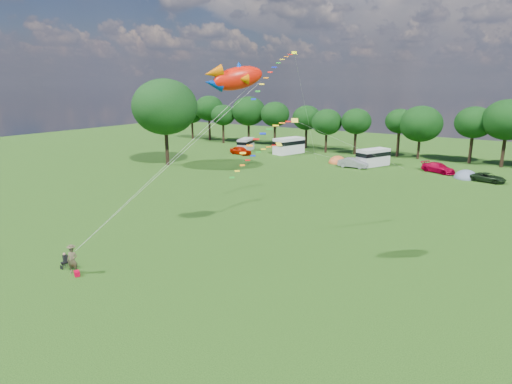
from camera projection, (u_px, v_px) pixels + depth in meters
The scene contains 19 objects.
ground_plane at pixel (191, 273), 29.02m from camera, with size 180.00×180.00×0.00m, color black.
tree_line at pixel (443, 123), 69.08m from camera, with size 102.98×10.98×10.27m.
big_tree at pixel (165, 107), 65.47m from camera, with size 10.00×10.00×13.28m.
car_a at pixel (241, 150), 77.40m from camera, with size 1.75×4.45×1.48m, color #BE1700.
car_b at pixel (353, 163), 65.18m from camera, with size 1.56×4.17×1.47m, color gray.
car_c at pixel (438, 168), 61.56m from camera, with size 1.99×4.75×1.42m, color #AD0027.
car_d at pixel (488, 178), 55.79m from camera, with size 1.95×4.31×1.18m, color black.
campervan_a at pixel (246, 144), 81.89m from camera, with size 3.23×5.08×2.31m.
campervan_b at pixel (289, 145), 78.13m from camera, with size 4.12×6.40×2.90m.
campervan_c at pixel (373, 157), 66.65m from camera, with size 4.29×5.85×2.64m.
tent_orange at pixel (337, 163), 69.28m from camera, with size 2.93×3.21×2.29m.
tent_greyblue at pixel (466, 178), 58.06m from camera, with size 3.10×3.40×2.31m.
kite_flyer at pixel (72, 260), 28.84m from camera, with size 0.68×0.45×1.87m, color brown.
camp_chair at pixel (65, 259), 29.72m from camera, with size 0.54×0.54×1.14m.
kite_bag at pixel (77, 274), 28.58m from camera, with size 0.47×0.32×0.34m, color #B40020.
fish_kite at pixel (233, 78), 28.44m from camera, with size 3.58×3.90×2.25m.
streamer_kite_a at pixel (277, 68), 51.83m from camera, with size 3.40×5.55×5.78m.
streamer_kite_b at pixel (259, 155), 47.84m from camera, with size 4.29×4.74×3.81m.
streamer_kite_c at pixel (274, 130), 36.65m from camera, with size 3.17×4.91×2.80m.
Camera 1 is at (18.44, -19.89, 12.50)m, focal length 30.00 mm.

